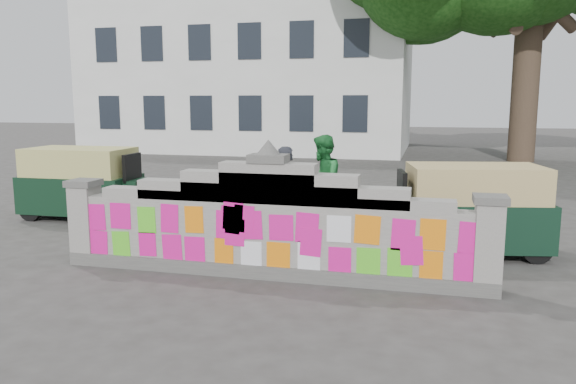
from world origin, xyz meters
name	(u,v)px	position (x,y,z in m)	size (l,w,h in m)	color
ground	(269,276)	(0.00, 0.00, 0.00)	(100.00, 100.00, 0.00)	#383533
parapet_wall	(269,227)	(0.00, -0.01, 0.75)	(6.48, 0.44, 2.01)	#4C4C49
building	(257,74)	(-7.00, 21.98, 4.01)	(16.00, 10.00, 8.90)	silver
cyclist_bike	(288,219)	(-0.22, 1.98, 0.44)	(0.59, 1.69, 0.89)	black
cyclist_rider	(288,202)	(-0.22, 1.98, 0.75)	(0.55, 0.36, 1.50)	#21232A
pedestrian	(322,182)	(0.17, 3.26, 0.95)	(0.92, 0.72, 1.89)	#207834
rickshaw_left	(84,182)	(-5.09, 3.02, 0.80)	(2.80, 1.36, 1.54)	black
rickshaw_right	(470,209)	(2.91, 2.01, 0.78)	(2.79, 1.68, 1.50)	black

